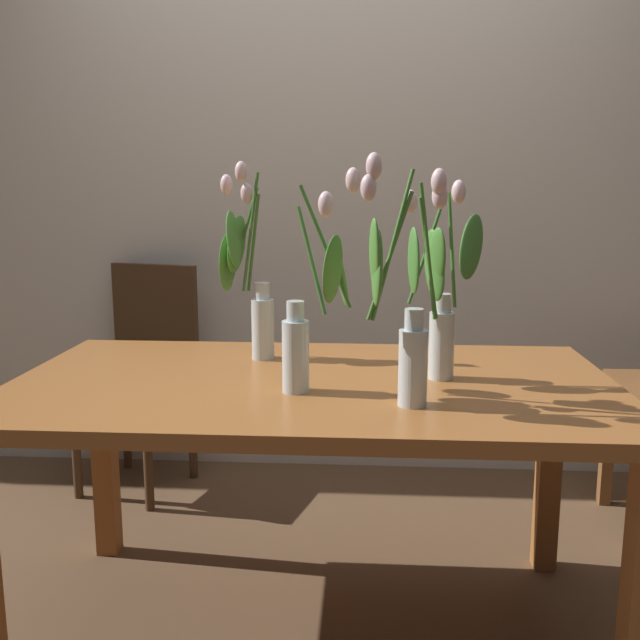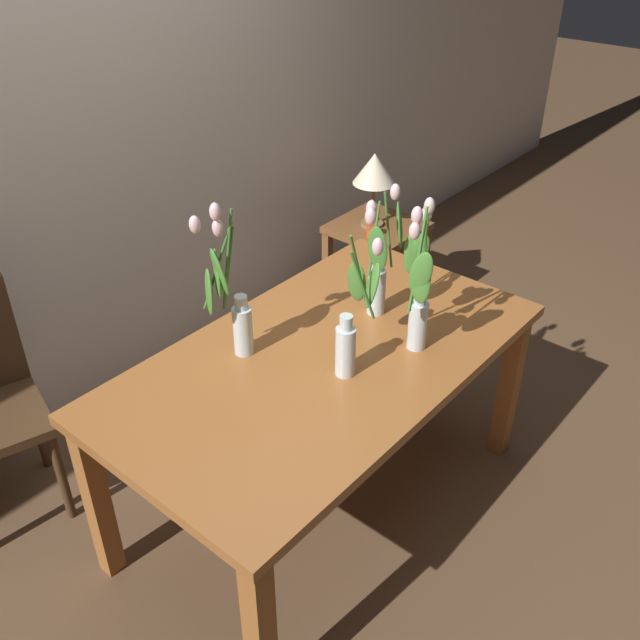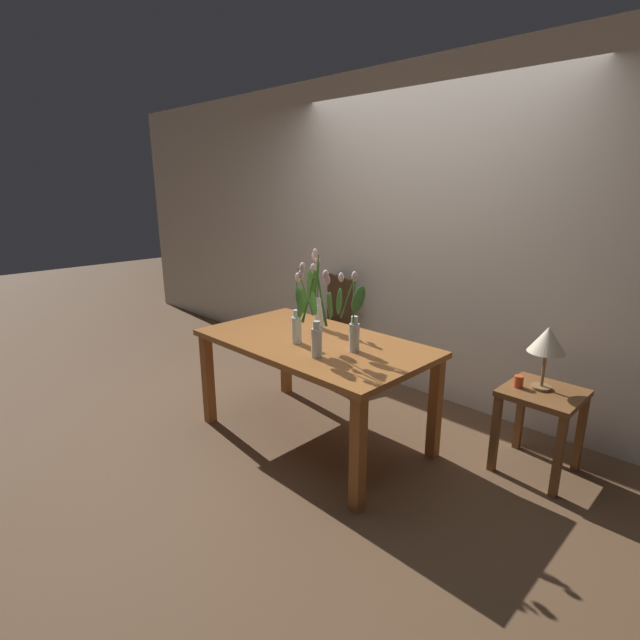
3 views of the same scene
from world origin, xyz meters
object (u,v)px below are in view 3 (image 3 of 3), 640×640
Objects in this scene: table_lamp at (547,341)px; tulip_vase_2 at (352,323)px; side_table at (541,408)px; tulip_vase_1 at (316,299)px; tulip_vase_0 at (300,319)px; dining_chair at (330,320)px; tulip_vase_3 at (316,320)px; dining_table at (313,353)px; pillar_candle at (519,382)px.

tulip_vase_2 is at bearing -142.56° from table_lamp.
tulip_vase_1 is at bearing -162.38° from side_table.
tulip_vase_0 is 0.59× the size of dining_chair.
tulip_vase_3 reaches higher than table_lamp.
tulip_vase_1 is at bearing -52.52° from dining_chair.
dining_chair is at bearing 127.48° from tulip_vase_1.
dining_table is at bearing 138.06° from tulip_vase_3.
table_lamp is (0.93, 0.71, -0.07)m from tulip_vase_2.
tulip_vase_2 reaches higher than pillar_candle.
dining_table is 2.76× the size of tulip_vase_1.
side_table is at bearing 24.23° from pillar_candle.
tulip_vase_2 is at bearing -142.39° from pillar_candle.
tulip_vase_1 is 1.47m from pillar_candle.
tulip_vase_1 reaches higher than tulip_vase_0.
tulip_vase_3 is at bearing -138.78° from side_table.
tulip_vase_3 is at bearing -49.68° from dining_chair.
table_lamp is at bearing 37.44° from tulip_vase_2.
table_lamp is (1.47, 0.49, -0.10)m from tulip_vase_1.
dining_chair is at bearing 169.61° from pillar_candle.
side_table is at bearing 41.22° from tulip_vase_3.
dining_table is 0.46m from tulip_vase_3.
table_lamp is (1.27, 0.85, -0.06)m from tulip_vase_0.
side_table is 7.33× the size of pillar_candle.
tulip_vase_1 is 0.62× the size of dining_chair.
tulip_vase_1 reaches higher than side_table.
side_table is (1.29, 0.83, -0.49)m from tulip_vase_0.
tulip_vase_0 is 0.95× the size of tulip_vase_3.
tulip_vase_0 is 1.00× the size of side_table.
table_lamp is 5.31× the size of pillar_candle.
tulip_vase_3 is at bearing -45.28° from tulip_vase_1.
side_table is (0.95, 0.69, -0.49)m from tulip_vase_2.
tulip_vase_0 is at bearing 158.79° from tulip_vase_3.
tulip_vase_3 is 1.45× the size of table_lamp.
table_lamp reaches higher than dining_table.
dining_table is at bearing -177.89° from tulip_vase_2.
tulip_vase_0 is at bearing -147.31° from side_table.
tulip_vase_3 is 0.62× the size of dining_chair.
tulip_vase_3 is (0.24, -0.22, 0.33)m from dining_table.
dining_table is 1.33m from pillar_candle.
table_lamp is (2.06, -0.28, 0.33)m from dining_chair.
tulip_vase_2 is 1.17m from table_lamp.
dining_table reaches higher than side_table.
table_lamp reaches higher than side_table.
side_table is at bearing 35.97° from tulip_vase_2.
table_lamp is at bearing -7.68° from dining_chair.
tulip_vase_2 is (0.54, -0.22, -0.03)m from tulip_vase_1.
dining_table is at bearing 90.27° from tulip_vase_0.
tulip_vase_1 is at bearing -161.41° from table_lamp.
tulip_vase_0 is 1.43m from pillar_candle.
dining_table is 1.47m from table_lamp.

